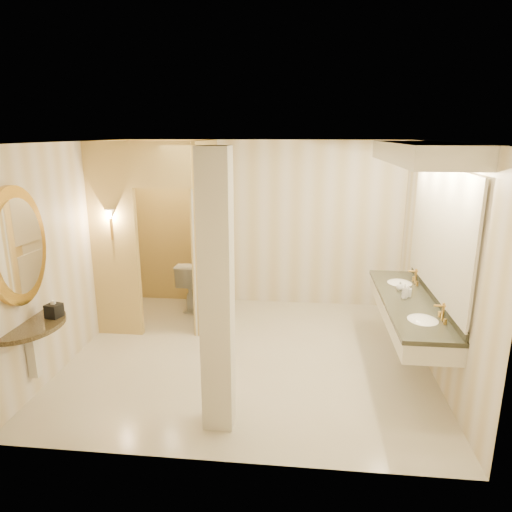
{
  "coord_description": "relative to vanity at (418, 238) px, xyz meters",
  "views": [
    {
      "loc": [
        0.65,
        -5.36,
        2.8
      ],
      "look_at": [
        0.07,
        0.2,
        1.29
      ],
      "focal_mm": 32.0,
      "sensor_mm": 36.0,
      "label": 1
    }
  ],
  "objects": [
    {
      "name": "floor",
      "position": [
        -1.98,
        0.05,
        -1.63
      ],
      "size": [
        4.5,
        4.5,
        0.0
      ],
      "primitive_type": "plane",
      "color": "beige",
      "rests_on": "ground"
    },
    {
      "name": "ceiling",
      "position": [
        -1.98,
        0.05,
        1.07
      ],
      "size": [
        4.5,
        4.5,
        0.0
      ],
      "primitive_type": "plane",
      "rotation": [
        3.14,
        0.0,
        0.0
      ],
      "color": "white",
      "rests_on": "wall_back"
    },
    {
      "name": "wall_back",
      "position": [
        -1.98,
        2.05,
        -0.28
      ],
      "size": [
        4.5,
        0.02,
        2.7
      ],
      "primitive_type": "cube",
      "color": "beige",
      "rests_on": "floor"
    },
    {
      "name": "wall_front",
      "position": [
        -1.98,
        -1.95,
        -0.28
      ],
      "size": [
        4.5,
        0.02,
        2.7
      ],
      "primitive_type": "cube",
      "color": "beige",
      "rests_on": "floor"
    },
    {
      "name": "wall_left",
      "position": [
        -4.23,
        0.05,
        -0.28
      ],
      "size": [
        0.02,
        4.0,
        2.7
      ],
      "primitive_type": "cube",
      "color": "beige",
      "rests_on": "floor"
    },
    {
      "name": "wall_right",
      "position": [
        0.27,
        0.05,
        -0.28
      ],
      "size": [
        0.02,
        4.0,
        2.7
      ],
      "primitive_type": "cube",
      "color": "beige",
      "rests_on": "floor"
    },
    {
      "name": "toilet_closet",
      "position": [
        -3.09,
        1.03,
        -0.24
      ],
      "size": [
        1.5,
        1.55,
        2.7
      ],
      "color": "#DCBD73",
      "rests_on": "floor"
    },
    {
      "name": "wall_sconce",
      "position": [
        -3.9,
        0.48,
        0.1
      ],
      "size": [
        0.14,
        0.14,
        0.42
      ],
      "color": "#B98A3B",
      "rests_on": "toilet_closet"
    },
    {
      "name": "vanity",
      "position": [
        0.0,
        0.0,
        0.0
      ],
      "size": [
        0.75,
        2.51,
        2.09
      ],
      "color": "beige",
      "rests_on": "floor"
    },
    {
      "name": "console_shelf",
      "position": [
        -4.19,
        -1.14,
        -0.29
      ],
      "size": [
        0.94,
        0.94,
        1.92
      ],
      "color": "black",
      "rests_on": "floor"
    },
    {
      "name": "pillar",
      "position": [
        -2.1,
        -1.39,
        -0.28
      ],
      "size": [
        0.29,
        0.29,
        2.7
      ],
      "primitive_type": "cube",
      "color": "beige",
      "rests_on": "floor"
    },
    {
      "name": "tissue_box",
      "position": [
        -3.98,
        -0.97,
        -0.68
      ],
      "size": [
        0.18,
        0.18,
        0.15
      ],
      "primitive_type": "cube",
      "rotation": [
        0.0,
        0.0,
        -0.22
      ],
      "color": "black",
      "rests_on": "console_shelf"
    },
    {
      "name": "toilet",
      "position": [
        -3.08,
        1.68,
        -1.22
      ],
      "size": [
        0.48,
        0.81,
        0.81
      ],
      "primitive_type": "imported",
      "rotation": [
        0.0,
        0.0,
        3.11
      ],
      "color": "white",
      "rests_on": "floor"
    },
    {
      "name": "soap_bottle_a",
      "position": [
        -0.03,
        0.1,
        -0.68
      ],
      "size": [
        0.08,
        0.08,
        0.15
      ],
      "primitive_type": "imported",
      "rotation": [
        0.0,
        0.0,
        -0.27
      ],
      "color": "beige",
      "rests_on": "vanity"
    },
    {
      "name": "soap_bottle_b",
      "position": [
        -0.09,
        0.31,
        -0.69
      ],
      "size": [
        0.1,
        0.1,
        0.12
      ],
      "primitive_type": "imported",
      "rotation": [
        0.0,
        0.0,
        -0.07
      ],
      "color": "silver",
      "rests_on": "vanity"
    },
    {
      "name": "soap_bottle_c",
      "position": [
        -0.09,
        0.02,
        -0.66
      ],
      "size": [
        0.09,
        0.09,
        0.19
      ],
      "primitive_type": "imported",
      "rotation": [
        0.0,
        0.0,
        -0.23
      ],
      "color": "#C6B28C",
      "rests_on": "vanity"
    }
  ]
}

